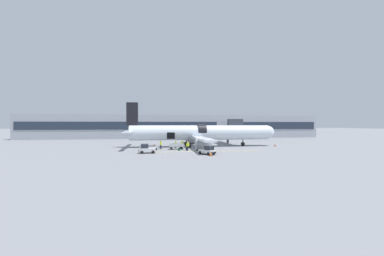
{
  "coord_description": "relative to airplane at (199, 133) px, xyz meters",
  "views": [
    {
      "loc": [
        -7.03,
        -45.01,
        5.1
      ],
      "look_at": [
        0.52,
        6.46,
        4.27
      ],
      "focal_mm": 22.0,
      "sensor_mm": 36.0,
      "label": 1
    }
  ],
  "objects": [
    {
      "name": "ground_plane",
      "position": [
        -2.41,
        -7.74,
        -3.06
      ],
      "size": [
        500.0,
        500.0,
        0.0
      ],
      "primitive_type": "plane",
      "color": "gray"
    },
    {
      "name": "apron_marking_line",
      "position": [
        -0.23,
        -9.46,
        -3.06
      ],
      "size": [
        20.57,
        0.21,
        0.01
      ],
      "color": "yellow",
      "rests_on": "ground_plane"
    },
    {
      "name": "terminal_strip",
      "position": [
        -2.41,
        34.9,
        1.14
      ],
      "size": [
        108.14,
        8.81,
        8.4
      ],
      "color": "#9EA3AD",
      "rests_on": "ground_plane"
    },
    {
      "name": "jet_bridge_stub",
      "position": [
        9.25,
        7.35,
        1.65
      ],
      "size": [
        3.53,
        13.47,
        6.38
      ],
      "color": "#4C4C51",
      "rests_on": "ground_plane"
    },
    {
      "name": "airplane",
      "position": [
        0.0,
        0.0,
        0.0
      ],
      "size": [
        35.48,
        30.39,
        9.89
      ],
      "color": "silver",
      "rests_on": "ground_plane"
    },
    {
      "name": "baggage_tug_lead",
      "position": [
        -1.13,
        -14.06,
        -2.43
      ],
      "size": [
        2.68,
        3.22,
        1.47
      ],
      "color": "white",
      "rests_on": "ground_plane"
    },
    {
      "name": "baggage_tug_mid",
      "position": [
        -11.35,
        -10.61,
        -2.35
      ],
      "size": [
        3.0,
        2.2,
        1.64
      ],
      "color": "silver",
      "rests_on": "ground_plane"
    },
    {
      "name": "baggage_cart_loading",
      "position": [
        -5.53,
        -5.07,
        -2.46
      ],
      "size": [
        3.94,
        2.07,
        1.15
      ],
      "color": "#B7BABF",
      "rests_on": "ground_plane"
    },
    {
      "name": "baggage_cart_queued",
      "position": [
        -11.03,
        -5.76,
        -2.55
      ],
      "size": [
        4.29,
        2.83,
        1.09
      ],
      "color": "#B7BABF",
      "rests_on": "ground_plane"
    },
    {
      "name": "ground_crew_loader_a",
      "position": [
        -5.58,
        -2.25,
        -2.25
      ],
      "size": [
        0.45,
        0.54,
        1.54
      ],
      "color": "#1E2338",
      "rests_on": "ground_plane"
    },
    {
      "name": "ground_crew_loader_b",
      "position": [
        -8.79,
        -3.87,
        -2.15
      ],
      "size": [
        0.53,
        0.58,
        1.73
      ],
      "color": "#1E2338",
      "rests_on": "ground_plane"
    },
    {
      "name": "ground_crew_driver",
      "position": [
        -3.69,
        -7.75,
        -2.13
      ],
      "size": [
        0.61,
        0.43,
        1.76
      ],
      "color": "#1E2338",
      "rests_on": "ground_plane"
    },
    {
      "name": "ground_crew_supervisor",
      "position": [
        -4.25,
        -2.33,
        -2.21
      ],
      "size": [
        0.46,
        0.56,
        1.61
      ],
      "color": "#1E2338",
      "rests_on": "ground_plane"
    },
    {
      "name": "suitcase_on_tarmac_upright",
      "position": [
        -5.3,
        -7.56,
        -2.83
      ],
      "size": [
        0.44,
        0.39,
        0.57
      ],
      "color": "#14472D",
      "rests_on": "ground_plane"
    },
    {
      "name": "suitcase_on_tarmac_spare",
      "position": [
        -3.74,
        -6.9,
        -2.71
      ],
      "size": [
        0.46,
        0.19,
        0.81
      ],
      "color": "black",
      "rests_on": "ground_plane"
    },
    {
      "name": "safety_cone_nose",
      "position": [
        17.55,
        -1.69,
        -2.77
      ],
      "size": [
        0.55,
        0.55,
        0.62
      ],
      "color": "black",
      "rests_on": "ground_plane"
    },
    {
      "name": "safety_cone_engine_left",
      "position": [
        -1.0,
        -15.8,
        -2.69
      ],
      "size": [
        0.59,
        0.59,
        0.78
      ],
      "color": "black",
      "rests_on": "ground_plane"
    },
    {
      "name": "safety_cone_wingtip",
      "position": [
        1.23,
        -7.9,
        -2.74
      ],
      "size": [
        0.5,
        0.5,
        0.68
      ],
      "color": "black",
      "rests_on": "ground_plane"
    }
  ]
}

